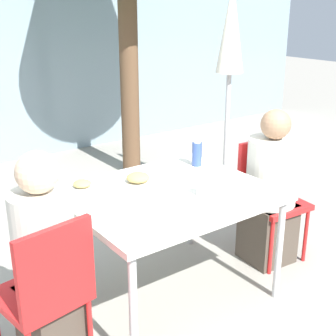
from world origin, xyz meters
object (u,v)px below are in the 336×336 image
Objects in this scene: chair_right at (268,190)px; bottle at (197,154)px; chair_left at (47,288)px; person_left at (47,269)px; drinking_cup at (203,188)px; closed_umbrella at (230,55)px; salad_bowl at (224,180)px; person_right at (270,193)px.

bottle is (-0.47, 0.27, 0.30)m from chair_right.
chair_left is 1.46m from bottle.
person_left is at bearing 58.00° from chair_left.
person_left is 12.35× the size of drinking_cup.
chair_right is (1.81, 0.22, 0.00)m from chair_left.
person_left is 2.51m from closed_umbrella.
chair_left is 9.16× the size of drinking_cup.
bottle reaches higher than drinking_cup.
person_left is (0.04, 0.09, 0.05)m from chair_left.
chair_left is 1.00× the size of chair_right.
chair_right is at bearing -2.07° from chair_left.
bottle reaches higher than salad_bowl.
closed_umbrella is at bearing 15.76° from person_left.
chair_left is 1.06m from drinking_cup.
person_right reaches higher than salad_bowl.
bottle is 1.03× the size of salad_bowl.
person_right is 0.61m from bottle.
closed_umbrella is 1.67m from drinking_cup.
person_left is at bearing 7.13° from person_right.
chair_left is 1.28m from salad_bowl.
person_right is 6.34× the size of salad_bowl.
salad_bowl is (-0.55, -0.11, 0.24)m from chair_right.
bottle is 1.93× the size of drinking_cup.
chair_right is at bearing -122.00° from person_right.
closed_umbrella is (2.15, 0.99, 0.83)m from person_left.
chair_right is at bearing -4.70° from person_left.
bottle reaches higher than chair_left.
drinking_cup is (0.99, -0.04, 0.21)m from person_left.
person_right is (-0.06, -0.08, 0.02)m from chair_right.
drinking_cup is at bearing -138.37° from closed_umbrella.
closed_umbrella is at bearing 46.22° from salad_bowl.
salad_bowl is at bearing -8.06° from person_left.
bottle is 0.39m from salad_bowl.
closed_umbrella reaches higher than person_right.
chair_left is at bearing -177.37° from drinking_cup.
person_right is at bearing -115.02° from closed_umbrella.
salad_bowl is (1.22, 0.02, 0.20)m from person_left.
closed_umbrella reaches higher than person_left.
chair_left reaches higher than salad_bowl.
person_right is at bearing 7.72° from drinking_cup.
person_left is 1.39m from bottle.
chair_left is 0.77× the size of person_right.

